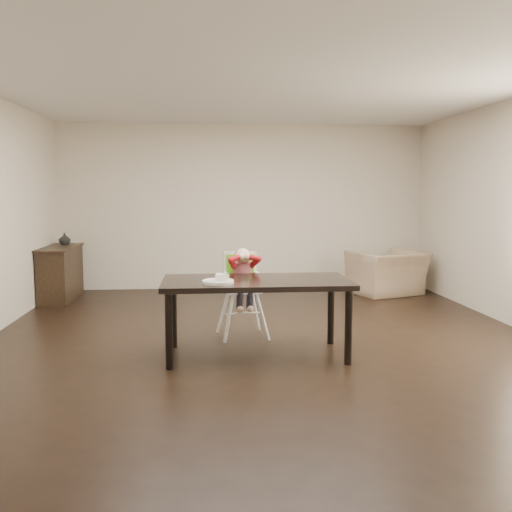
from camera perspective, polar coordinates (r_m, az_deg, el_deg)
The scene contains 8 objects.
ground at distance 6.16m, azimuth 0.94°, elevation -8.55°, with size 7.00×7.00×0.00m, color black.
room_walls at distance 5.96m, azimuth 0.97°, elevation 8.96°, with size 6.02×7.02×2.71m.
dining_table at distance 5.51m, azimuth 0.03°, elevation -3.19°, with size 1.80×0.90×0.75m.
high_chair at distance 6.27m, azimuth -1.41°, elevation -1.83°, with size 0.46×0.46×0.98m.
plate at distance 5.30m, azimuth -3.73°, elevation -2.41°, with size 0.33×0.33×0.08m.
armchair at distance 9.13m, azimuth 12.99°, elevation -0.94°, with size 1.03×0.67×0.90m, color tan.
sideboard at distance 8.96m, azimuth -18.94°, elevation -1.60°, with size 0.44×1.26×0.79m.
vase at distance 9.21m, azimuth -18.59°, elevation 1.62°, with size 0.17×0.18×0.17m, color #99999E.
Camera 1 is at (-0.63, -5.92, 1.59)m, focal length 40.00 mm.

